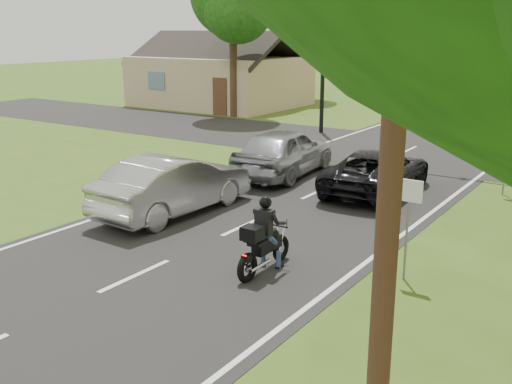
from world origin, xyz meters
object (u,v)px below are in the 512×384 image
at_px(sign_green, 508,144).
at_px(silver_sedan, 174,184).
at_px(dark_suv, 377,171).
at_px(silver_suv, 284,151).
at_px(sign_white, 408,205).
at_px(traffic_signal, 488,54).
at_px(motorcycle_rider, 263,242).
at_px(utility_pole_near, 400,20).

bearing_deg(sign_green, silver_sedan, -135.00).
distance_m(dark_suv, silver_suv, 3.60).
height_order(silver_sedan, sign_white, sign_white).
relative_size(silver_sedan, sign_green, 2.33).
bearing_deg(traffic_signal, silver_suv, -138.79).
height_order(motorcycle_rider, dark_suv, motorcycle_rider).
distance_m(motorcycle_rider, sign_white, 3.06).
relative_size(motorcycle_rider, dark_suv, 0.40).
height_order(motorcycle_rider, traffic_signal, traffic_signal).
height_order(utility_pole_near, sign_white, utility_pole_near).
distance_m(silver_suv, sign_green, 7.19).
height_order(motorcycle_rider, sign_green, sign_green).
relative_size(silver_suv, traffic_signal, 0.78).
relative_size(dark_suv, traffic_signal, 0.77).
xyz_separation_m(utility_pole_near, sign_green, (-1.30, 12.98, -3.49)).
bearing_deg(utility_pole_near, traffic_signal, 100.14).
bearing_deg(utility_pole_near, sign_green, 95.72).
bearing_deg(traffic_signal, dark_suv, -109.82).
bearing_deg(motorcycle_rider, traffic_signal, 83.39).
bearing_deg(utility_pole_near, sign_white, 106.76).
xyz_separation_m(silver_suv, utility_pole_near, (8.25, -11.28, 4.22)).
bearing_deg(sign_white, sign_green, 88.57).
relative_size(silver_suv, utility_pole_near, 0.50).
xyz_separation_m(silver_sedan, sign_white, (6.97, -0.83, 0.77)).
bearing_deg(dark_suv, utility_pole_near, 109.57).
xyz_separation_m(silver_sedan, silver_suv, (0.22, 5.47, 0.03)).
height_order(motorcycle_rider, sign_white, sign_white).
bearing_deg(traffic_signal, sign_white, -82.95).
bearing_deg(motorcycle_rider, utility_pole_near, -42.72).
relative_size(dark_suv, sign_green, 2.31).
distance_m(motorcycle_rider, utility_pole_near, 7.09).
bearing_deg(sign_white, motorcycle_rider, -153.99).
bearing_deg(sign_green, utility_pole_near, -84.28).
distance_m(motorcycle_rider, traffic_signal, 12.84).
bearing_deg(utility_pole_near, motorcycle_rider, 138.06).
relative_size(utility_pole_near, sign_white, 4.71).
bearing_deg(utility_pole_near, silver_suv, 126.16).
xyz_separation_m(silver_sedan, utility_pole_near, (8.47, -5.81, 4.26)).
distance_m(sign_white, sign_green, 8.00).
distance_m(traffic_signal, sign_white, 11.39).
xyz_separation_m(silver_sedan, sign_green, (7.17, 7.17, 0.77)).
bearing_deg(sign_white, silver_sedan, 173.19).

